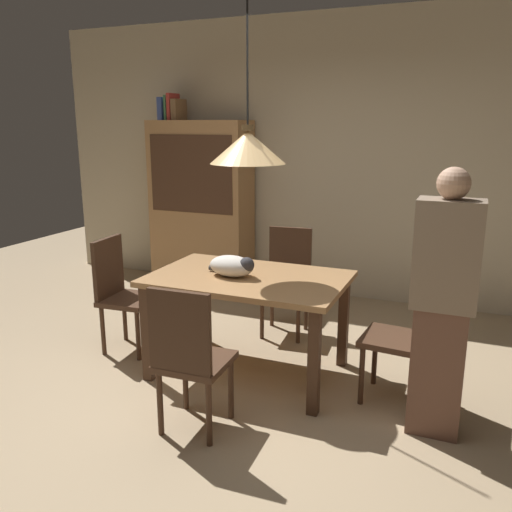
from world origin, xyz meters
name	(u,v)px	position (x,y,z in m)	size (l,w,h in m)	color
ground	(212,404)	(0.00, 0.00, 0.00)	(10.00, 10.00, 0.00)	tan
back_wall	(325,159)	(0.00, 2.65, 1.45)	(6.40, 0.10, 2.90)	beige
dining_table	(248,289)	(0.04, 0.53, 0.65)	(1.40, 0.90, 0.75)	#A87A4C
chair_far_back	(287,276)	(0.03, 1.41, 0.51)	(0.44, 0.44, 0.93)	#472D1E
chair_left_side	(120,289)	(-1.09, 0.52, 0.51)	(0.43, 0.43, 0.93)	#472D1E
chair_right_side	(407,330)	(1.17, 0.52, 0.51)	(0.43, 0.43, 0.93)	#472D1E
chair_near_front	(189,354)	(0.04, -0.35, 0.51)	(0.42, 0.42, 0.93)	#472D1E
cat_sleeping	(233,266)	(-0.06, 0.48, 0.83)	(0.39, 0.26, 0.16)	silver
pendant_lamp	(248,147)	(0.04, 0.53, 1.66)	(0.52, 0.52, 1.30)	#E5B775
hutch_bookcase	(202,209)	(-1.30, 2.32, 0.89)	(1.12, 0.45, 1.85)	#A87A4C
book_blue_wide	(165,109)	(-1.73, 2.32, 1.97)	(0.06, 0.24, 0.24)	#384C93
book_green_slim	(169,108)	(-1.67, 2.32, 1.98)	(0.03, 0.20, 0.26)	#427A4C
book_red_tall	(173,107)	(-1.62, 2.32, 1.99)	(0.04, 0.22, 0.28)	#B73833
book_brown_thick	(179,110)	(-1.55, 2.32, 1.96)	(0.06, 0.24, 0.22)	brown
person_standing	(443,306)	(1.38, 0.24, 0.80)	(0.36, 0.22, 1.59)	brown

